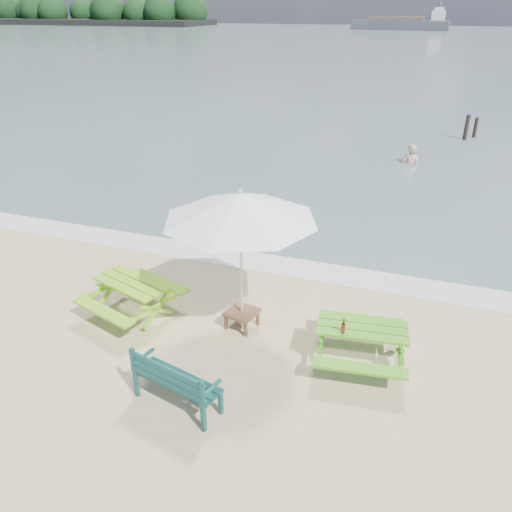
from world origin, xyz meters
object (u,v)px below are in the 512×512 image
(picnic_table_left, at_px, (133,299))
(park_bench, at_px, (178,390))
(patio_umbrella, at_px, (240,206))
(beer_bottle, at_px, (343,328))
(swimmer, at_px, (409,169))
(picnic_table_right, at_px, (360,345))
(side_table, at_px, (242,319))

(picnic_table_left, relative_size, park_bench, 1.38)
(park_bench, bearing_deg, patio_umbrella, 85.43)
(beer_bottle, height_order, swimmer, beer_bottle)
(park_bench, height_order, beer_bottle, beer_bottle)
(park_bench, distance_m, patio_umbrella, 3.02)
(picnic_table_right, bearing_deg, park_bench, -141.32)
(side_table, bearing_deg, patio_umbrella, 0.00)
(picnic_table_left, relative_size, beer_bottle, 7.57)
(side_table, distance_m, swimmer, 12.22)
(patio_umbrella, bearing_deg, side_table, 0.00)
(side_table, distance_m, patio_umbrella, 2.18)
(picnic_table_left, relative_size, patio_umbrella, 0.64)
(patio_umbrella, xyz_separation_m, beer_bottle, (1.91, -0.54, -1.58))
(patio_umbrella, bearing_deg, beer_bottle, -15.74)
(picnic_table_left, bearing_deg, picnic_table_right, -0.18)
(picnic_table_left, relative_size, swimmer, 1.07)
(park_bench, bearing_deg, swimmer, 80.75)
(picnic_table_right, xyz_separation_m, side_table, (-2.18, 0.29, -0.15))
(swimmer, bearing_deg, picnic_table_right, -89.82)
(picnic_table_left, height_order, picnic_table_right, picnic_table_left)
(picnic_table_right, relative_size, park_bench, 1.23)
(side_table, bearing_deg, picnic_table_right, -7.49)
(picnic_table_left, bearing_deg, side_table, 7.43)
(park_bench, bearing_deg, picnic_table_left, 135.32)
(picnic_table_left, bearing_deg, swimmer, 71.03)
(side_table, relative_size, patio_umbrella, 0.20)
(picnic_table_left, distance_m, park_bench, 2.70)
(patio_umbrella, xyz_separation_m, swimmer, (2.14, 12.02, -2.56))
(picnic_table_right, xyz_separation_m, patio_umbrella, (-2.18, 0.29, 2.03))
(picnic_table_right, relative_size, side_table, 2.84)
(picnic_table_left, height_order, swimmer, swimmer)
(picnic_table_right, bearing_deg, picnic_table_left, 179.82)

